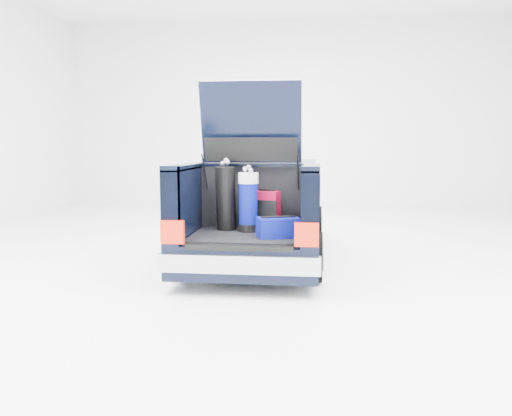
# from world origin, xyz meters

# --- Properties ---
(ground) EXTENTS (14.00, 14.00, 0.00)m
(ground) POSITION_xyz_m (0.00, 0.00, 0.00)
(ground) COLOR white
(ground) RESTS_ON ground
(car) EXTENTS (1.87, 4.65, 2.47)m
(car) POSITION_xyz_m (-0.00, 0.11, 0.67)
(car) COLOR black
(car) RESTS_ON ground
(red_suitcase) EXTENTS (0.35, 0.28, 0.52)m
(red_suitcase) POSITION_xyz_m (0.21, -1.09, 0.84)
(red_suitcase) COLOR maroon
(red_suitcase) RESTS_ON car
(black_golf_bag) EXTENTS (0.28, 0.32, 0.90)m
(black_golf_bag) POSITION_xyz_m (-0.30, -1.20, 1.01)
(black_golf_bag) COLOR black
(black_golf_bag) RESTS_ON car
(blue_golf_bag) EXTENTS (0.31, 0.31, 0.83)m
(blue_golf_bag) POSITION_xyz_m (-0.00, -1.29, 0.98)
(blue_golf_bag) COLOR black
(blue_golf_bag) RESTS_ON car
(blue_duffel) EXTENTS (0.56, 0.45, 0.25)m
(blue_duffel) POSITION_xyz_m (0.40, -1.65, 0.72)
(blue_duffel) COLOR #040A67
(blue_duffel) RESTS_ON car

